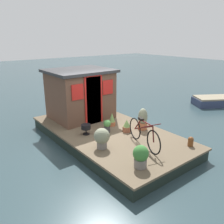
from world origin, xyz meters
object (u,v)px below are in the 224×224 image
at_px(potted_plant_lavender, 107,126).
at_px(charcoal_grill, 86,127).
at_px(potted_plant_ivy, 112,120).
at_px(dinghy_boat, 220,101).
at_px(potted_plant_succulent, 143,119).
at_px(potted_plant_geranium, 102,137).
at_px(houseboat_cabin, 80,94).
at_px(mooring_bollard, 191,141).
at_px(bicycle, 144,134).
at_px(potted_plant_mint, 141,156).
at_px(potted_plant_thyme, 127,126).

height_order(potted_plant_lavender, charcoal_grill, potted_plant_lavender).
bearing_deg(potted_plant_ivy, dinghy_boat, -92.91).
xyz_separation_m(potted_plant_lavender, potted_plant_succulent, (-0.52, -1.11, 0.12)).
xyz_separation_m(potted_plant_geranium, potted_plant_ivy, (1.18, -1.29, -0.10)).
xyz_separation_m(potted_plant_ivy, charcoal_grill, (-0.08, 1.12, 0.02)).
bearing_deg(charcoal_grill, houseboat_cabin, -25.86).
bearing_deg(mooring_bollard, potted_plant_succulent, 5.39).
bearing_deg(mooring_bollard, dinghy_boat, -69.10).
bearing_deg(mooring_bollard, potted_plant_ivy, 16.56).
relative_size(potted_plant_ivy, charcoal_grill, 1.40).
distance_m(charcoal_grill, dinghy_boat, 7.96).
bearing_deg(charcoal_grill, potted_plant_ivy, -85.76).
distance_m(charcoal_grill, mooring_bollard, 3.20).
xyz_separation_m(potted_plant_geranium, potted_plant_succulent, (0.30, -1.91, 0.02)).
height_order(bicycle, potted_plant_mint, bicycle).
bearing_deg(dinghy_boat, charcoal_grill, 88.10).
height_order(bicycle, potted_plant_geranium, bicycle).
distance_m(potted_plant_lavender, charcoal_grill, 0.69).
bearing_deg(bicycle, houseboat_cabin, 1.70).
bearing_deg(charcoal_grill, potted_plant_succulent, -114.60).
xyz_separation_m(potted_plant_ivy, dinghy_boat, (-0.35, -6.82, -0.40)).
height_order(houseboat_cabin, dinghy_boat, houseboat_cabin).
relative_size(houseboat_cabin, potted_plant_mint, 4.05).
bearing_deg(houseboat_cabin, potted_plant_ivy, -166.16).
bearing_deg(potted_plant_lavender, potted_plant_geranium, 135.66).
relative_size(potted_plant_mint, potted_plant_geranium, 0.96).
bearing_deg(charcoal_grill, mooring_bollard, -143.35).
distance_m(bicycle, potted_plant_geranium, 1.19).
xyz_separation_m(charcoal_grill, mooring_bollard, (-2.57, -1.91, -0.09)).
distance_m(potted_plant_lavender, mooring_bollard, 2.62).
distance_m(potted_plant_lavender, potted_plant_succulent, 1.23).
relative_size(potted_plant_geranium, mooring_bollard, 2.06).
height_order(potted_plant_succulent, charcoal_grill, potted_plant_succulent).
bearing_deg(potted_plant_thyme, potted_plant_succulent, -105.47).
xyz_separation_m(potted_plant_geranium, mooring_bollard, (-1.47, -2.07, -0.17)).
relative_size(potted_plant_thyme, potted_plant_geranium, 0.71).
bearing_deg(potted_plant_succulent, potted_plant_lavender, 64.88).
bearing_deg(potted_plant_geranium, potted_plant_mint, -174.38).
bearing_deg(potted_plant_geranium, mooring_bollard, -125.30).
bearing_deg(dinghy_boat, potted_plant_succulent, 94.93).
height_order(potted_plant_geranium, dinghy_boat, potted_plant_geranium).
relative_size(potted_plant_succulent, charcoal_grill, 2.19).
bearing_deg(potted_plant_ivy, potted_plant_mint, 155.93).
bearing_deg(houseboat_cabin, potted_plant_mint, 169.03).
distance_m(potted_plant_lavender, potted_plant_geranium, 1.15).
bearing_deg(dinghy_boat, mooring_bollard, 110.90).
height_order(potted_plant_mint, potted_plant_geranium, potted_plant_geranium).
distance_m(potted_plant_ivy, mooring_bollard, 2.77).
xyz_separation_m(bicycle, dinghy_boat, (1.46, -7.09, -0.55)).
height_order(potted_plant_ivy, charcoal_grill, potted_plant_ivy).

